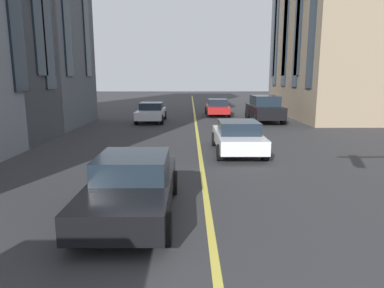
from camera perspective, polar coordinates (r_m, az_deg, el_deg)
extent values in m
cube|color=#D8C64C|center=(20.46, 0.81, 2.22)|extent=(80.00, 0.16, 0.01)
cube|color=silver|center=(14.54, 7.57, 0.88)|extent=(4.40, 1.80, 0.55)
cube|color=#19232D|center=(14.24, 7.75, 2.81)|extent=(1.85, 1.58, 0.50)
cylinder|color=black|center=(15.92, 3.75, 0.83)|extent=(0.64, 0.22, 0.64)
cylinder|color=black|center=(16.14, 9.88, 0.82)|extent=(0.64, 0.22, 0.64)
cylinder|color=black|center=(13.08, 4.66, -1.42)|extent=(0.64, 0.22, 0.64)
cylinder|color=black|center=(13.34, 12.07, -1.38)|extent=(0.64, 0.22, 0.64)
cube|color=black|center=(8.02, -9.94, -7.55)|extent=(4.40, 1.80, 0.55)
cube|color=#19232D|center=(8.08, -9.81, -3.52)|extent=(1.85, 1.58, 0.50)
cylinder|color=black|center=(6.67, -4.40, -13.86)|extent=(0.64, 0.22, 0.64)
cylinder|color=black|center=(7.01, -19.04, -13.21)|extent=(0.64, 0.22, 0.64)
cylinder|color=black|center=(9.38, -3.19, -6.40)|extent=(0.64, 0.22, 0.64)
cylinder|color=black|center=(9.62, -13.58, -6.25)|extent=(0.64, 0.22, 0.64)
cube|color=black|center=(25.01, 11.96, 5.38)|extent=(4.70, 1.95, 0.80)
cube|color=#19232D|center=(24.95, 12.03, 7.09)|extent=(2.59, 1.72, 0.70)
cylinder|color=black|center=(26.39, 9.22, 4.88)|extent=(0.76, 0.27, 0.76)
cylinder|color=black|center=(26.76, 13.19, 4.82)|extent=(0.76, 0.27, 0.76)
cylinder|color=black|center=(23.35, 10.47, 4.06)|extent=(0.76, 0.27, 0.76)
cylinder|color=black|center=(23.78, 14.92, 3.99)|extent=(0.76, 0.27, 0.76)
cube|color=#B21E1E|center=(28.62, 4.22, 5.85)|extent=(3.90, 1.75, 0.55)
cube|color=#19232D|center=(28.39, 4.27, 6.92)|extent=(1.64, 1.54, 0.55)
cylinder|color=black|center=(29.87, 2.41, 5.56)|extent=(0.60, 0.21, 0.60)
cylinder|color=black|center=(30.00, 5.63, 5.54)|extent=(0.60, 0.21, 0.60)
cylinder|color=black|center=(27.32, 2.67, 5.04)|extent=(0.60, 0.21, 0.60)
cylinder|color=black|center=(27.46, 6.18, 5.02)|extent=(0.60, 0.21, 0.60)
cube|color=silver|center=(24.79, -6.79, 5.06)|extent=(4.40, 1.80, 0.55)
cube|color=#19232D|center=(24.96, -6.77, 6.31)|extent=(1.85, 1.58, 0.50)
cylinder|color=black|center=(23.30, -5.05, 4.04)|extent=(0.64, 0.22, 0.64)
cylinder|color=black|center=(23.50, -9.26, 4.00)|extent=(0.64, 0.22, 0.64)
cylinder|color=black|center=(26.18, -4.55, 4.81)|extent=(0.64, 0.22, 0.64)
cylinder|color=black|center=(26.36, -8.31, 4.77)|extent=(0.64, 0.22, 0.64)
cube|color=gray|center=(31.86, 29.18, 19.75)|extent=(12.49, 13.77, 17.40)
cube|color=#19232D|center=(30.83, 15.54, 21.69)|extent=(1.10, 0.10, 13.23)
cube|color=#19232D|center=(33.80, 14.01, 20.78)|extent=(1.10, 0.10, 13.23)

